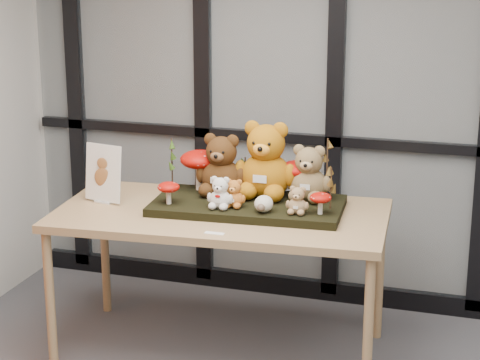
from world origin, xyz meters
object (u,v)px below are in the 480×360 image
(bear_beige_small, at_px, (298,199))
(plush_cream_hedgehog, at_px, (264,203))
(mushroom_front_left, at_px, (169,192))
(mushroom_front_right, at_px, (320,202))
(sign_holder, at_px, (103,176))
(mushroom_back_left, at_px, (200,168))
(display_table, at_px, (221,223))
(bear_white_bow, at_px, (220,191))
(bear_pooh_yellow, at_px, (266,155))
(mushroom_back_right, at_px, (298,177))
(bear_tan_back, at_px, (309,170))
(bear_small_yellow, at_px, (234,192))
(diorama_tray, at_px, (248,206))
(bear_brown_medium, at_px, (222,161))

(bear_beige_small, height_order, plush_cream_hedgehog, bear_beige_small)
(plush_cream_hedgehog, relative_size, mushroom_front_left, 0.74)
(mushroom_front_right, relative_size, sign_holder, 0.38)
(mushroom_back_left, height_order, mushroom_front_right, mushroom_back_left)
(display_table, xyz_separation_m, bear_white_bow, (0.02, -0.07, 0.20))
(display_table, xyz_separation_m, mushroom_front_left, (-0.27, -0.08, 0.17))
(bear_pooh_yellow, relative_size, mushroom_back_right, 2.11)
(bear_pooh_yellow, height_order, mushroom_front_right, bear_pooh_yellow)
(bear_beige_small, xyz_separation_m, mushroom_back_left, (-0.63, 0.27, 0.04))
(bear_tan_back, distance_m, bear_beige_small, 0.28)
(bear_small_yellow, distance_m, bear_white_bow, 0.08)
(mushroom_front_right, bearing_deg, diorama_tray, 167.57)
(bear_pooh_yellow, relative_size, bear_tan_back, 1.38)
(mushroom_back_left, xyz_separation_m, mushroom_back_right, (0.55, 0.04, -0.02))
(display_table, xyz_separation_m, bear_beige_small, (0.43, -0.04, 0.19))
(bear_beige_small, height_order, mushroom_front_left, bear_beige_small)
(bear_small_yellow, bearing_deg, mushroom_front_right, -2.83)
(bear_pooh_yellow, xyz_separation_m, plush_cream_hedgehog, (0.07, -0.29, -0.18))
(display_table, distance_m, bear_small_yellow, 0.21)
(bear_tan_back, distance_m, sign_holder, 1.13)
(bear_small_yellow, relative_size, mushroom_back_left, 0.67)
(display_table, xyz_separation_m, bear_tan_back, (0.43, 0.22, 0.28))
(bear_small_yellow, bearing_deg, mushroom_front_left, -175.84)
(mushroom_back_right, bearing_deg, diorama_tray, -140.03)
(diorama_tray, distance_m, bear_pooh_yellow, 0.30)
(bear_tan_back, xyz_separation_m, sign_holder, (-1.10, -0.26, -0.06))
(bear_brown_medium, distance_m, mushroom_back_left, 0.16)
(mushroom_back_right, distance_m, mushroom_front_left, 0.72)
(bear_tan_back, xyz_separation_m, plush_cream_hedgehog, (-0.17, -0.29, -0.12))
(bear_brown_medium, bearing_deg, mushroom_back_right, 7.97)
(sign_holder, bearing_deg, mushroom_front_left, 3.61)
(plush_cream_hedgehog, height_order, mushroom_back_right, mushroom_back_right)
(diorama_tray, height_order, bear_tan_back, bear_tan_back)
(mushroom_back_left, distance_m, mushroom_front_right, 0.79)
(mushroom_front_left, bearing_deg, mushroom_back_left, 77.53)
(display_table, xyz_separation_m, mushroom_back_left, (-0.20, 0.22, 0.23))
(sign_holder, bearing_deg, mushroom_front_right, 11.45)
(bear_white_bow, xyz_separation_m, mushroom_back_left, (-0.22, 0.30, 0.03))
(bear_brown_medium, relative_size, plush_cream_hedgehog, 3.85)
(mushroom_back_right, xyz_separation_m, mushroom_front_left, (-0.62, -0.35, -0.04))
(mushroom_front_right, bearing_deg, mushroom_back_left, 162.12)
(bear_brown_medium, height_order, plush_cream_hedgehog, bear_brown_medium)
(bear_white_bow, bearing_deg, diorama_tray, 49.87)
(diorama_tray, xyz_separation_m, mushroom_back_left, (-0.33, 0.15, 0.15))
(display_table, bearing_deg, plush_cream_hedgehog, -19.70)
(mushroom_back_left, bearing_deg, mushroom_front_right, -17.88)
(diorama_tray, relative_size, sign_holder, 3.12)
(sign_holder, bearing_deg, bear_pooh_yellow, 26.94)
(mushroom_back_left, relative_size, mushroom_front_left, 1.89)
(bear_tan_back, bearing_deg, plush_cream_hedgehog, -124.43)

